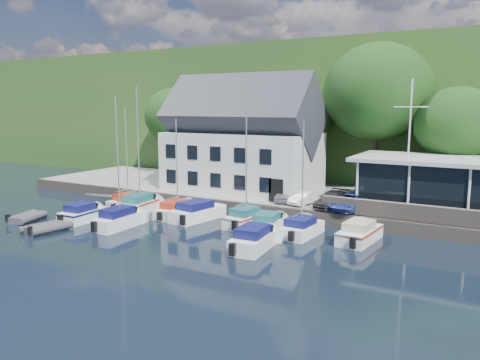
% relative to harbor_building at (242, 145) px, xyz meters
% --- Properties ---
extents(ground, '(180.00, 180.00, 0.00)m').
position_rel_harbor_building_xyz_m(ground, '(7.00, -16.50, -5.35)').
color(ground, black).
rests_on(ground, ground).
extents(quay, '(60.00, 13.00, 1.00)m').
position_rel_harbor_building_xyz_m(quay, '(7.00, 1.00, -4.85)').
color(quay, gray).
rests_on(quay, ground).
extents(quay_face, '(60.00, 0.30, 1.00)m').
position_rel_harbor_building_xyz_m(quay_face, '(7.00, -5.50, -4.85)').
color(quay_face, '#6F6258').
rests_on(quay_face, ground).
extents(hillside, '(160.00, 75.00, 16.00)m').
position_rel_harbor_building_xyz_m(hillside, '(7.00, 45.50, 2.65)').
color(hillside, '#29531F').
rests_on(hillside, ground).
extents(field_patch, '(50.00, 30.00, 0.30)m').
position_rel_harbor_building_xyz_m(field_patch, '(15.00, 53.50, 10.80)').
color(field_patch, '#4D5B2D').
rests_on(field_patch, hillside).
extents(harbor_building, '(14.40, 8.20, 8.70)m').
position_rel_harbor_building_xyz_m(harbor_building, '(0.00, 0.00, 0.00)').
color(harbor_building, silver).
rests_on(harbor_building, quay).
extents(club_pavilion, '(13.20, 7.20, 4.10)m').
position_rel_harbor_building_xyz_m(club_pavilion, '(18.00, -0.50, -2.30)').
color(club_pavilion, black).
rests_on(club_pavilion, quay).
extents(seawall, '(18.00, 0.50, 1.20)m').
position_rel_harbor_building_xyz_m(seawall, '(19.00, -5.10, -3.75)').
color(seawall, '#6F6258').
rests_on(seawall, quay).
extents(gangway, '(1.20, 6.00, 1.40)m').
position_rel_harbor_building_xyz_m(gangway, '(-9.50, -7.50, -5.35)').
color(gangway, '#BCBBC0').
rests_on(gangway, ground).
extents(car_silver, '(2.60, 3.93, 1.24)m').
position_rel_harbor_building_xyz_m(car_silver, '(5.89, -3.20, -3.73)').
color(car_silver, silver).
rests_on(car_silver, quay).
extents(car_white, '(1.99, 3.55, 1.11)m').
position_rel_harbor_building_xyz_m(car_white, '(7.90, -3.50, -3.80)').
color(car_white, silver).
rests_on(car_white, quay).
extents(car_dgrey, '(1.98, 4.40, 1.25)m').
position_rel_harbor_building_xyz_m(car_dgrey, '(10.19, -3.57, -3.72)').
color(car_dgrey, '#2D2C31').
rests_on(car_dgrey, quay).
extents(car_blue, '(2.27, 4.23, 1.37)m').
position_rel_harbor_building_xyz_m(car_blue, '(11.82, -3.78, -3.66)').
color(car_blue, navy).
rests_on(car_blue, quay).
extents(flagpole, '(2.39, 0.20, 9.94)m').
position_rel_harbor_building_xyz_m(flagpole, '(15.82, -3.40, 0.62)').
color(flagpole, silver).
rests_on(flagpole, quay).
extents(tree_0, '(7.46, 7.46, 10.20)m').
position_rel_harbor_building_xyz_m(tree_0, '(-12.40, 5.97, 0.75)').
color(tree_0, black).
rests_on(tree_0, quay).
extents(tree_2, '(7.44, 7.44, 10.16)m').
position_rel_harbor_building_xyz_m(tree_2, '(3.09, 5.54, 0.73)').
color(tree_2, black).
rests_on(tree_2, quay).
extents(tree_3, '(10.18, 10.18, 13.92)m').
position_rel_harbor_building_xyz_m(tree_3, '(11.11, 6.24, 2.61)').
color(tree_3, black).
rests_on(tree_3, quay).
extents(tree_4, '(7.09, 7.09, 9.69)m').
position_rel_harbor_building_xyz_m(tree_4, '(18.23, 4.76, 0.50)').
color(tree_4, black).
rests_on(tree_4, quay).
extents(boat_r1_0, '(2.37, 5.61, 8.69)m').
position_rel_harbor_building_xyz_m(boat_r1_0, '(-6.74, -8.61, -1.01)').
color(boat_r1_0, white).
rests_on(boat_r1_0, ground).
extents(boat_r1_1, '(2.66, 6.66, 9.59)m').
position_rel_harbor_building_xyz_m(boat_r1_1, '(-4.96, -9.09, -0.55)').
color(boat_r1_1, white).
rests_on(boat_r1_1, ground).
extents(boat_r1_2, '(2.04, 6.16, 8.32)m').
position_rel_harbor_building_xyz_m(boat_r1_2, '(-1.14, -8.83, -1.19)').
color(boat_r1_2, white).
rests_on(boat_r1_2, ground).
extents(boat_r1_3, '(3.38, 7.27, 1.56)m').
position_rel_harbor_building_xyz_m(boat_r1_3, '(0.89, -8.89, -4.57)').
color(boat_r1_3, white).
rests_on(boat_r1_3, ground).
extents(boat_r1_4, '(2.48, 5.89, 9.10)m').
position_rel_harbor_building_xyz_m(boat_r1_4, '(5.27, -8.78, -0.80)').
color(boat_r1_4, white).
rests_on(boat_r1_4, ground).
extents(boat_r1_5, '(2.46, 5.43, 1.39)m').
position_rel_harbor_building_xyz_m(boat_r1_5, '(7.36, -9.30, -4.66)').
color(boat_r1_5, white).
rests_on(boat_r1_5, ground).
extents(boat_r1_6, '(2.39, 5.71, 8.35)m').
position_rel_harbor_building_xyz_m(boat_r1_6, '(9.95, -9.22, -1.18)').
color(boat_r1_6, white).
rests_on(boat_r1_6, ground).
extents(boat_r1_7, '(2.56, 6.30, 1.46)m').
position_rel_harbor_building_xyz_m(boat_r1_7, '(13.89, -8.64, -4.62)').
color(boat_r1_7, white).
rests_on(boat_r1_7, ground).
extents(boat_r2_0, '(2.33, 5.42, 1.47)m').
position_rel_harbor_building_xyz_m(boat_r2_0, '(-6.75, -13.82, -4.62)').
color(boat_r2_0, white).
rests_on(boat_r2_0, ground).
extents(boat_r2_1, '(2.06, 6.63, 9.50)m').
position_rel_harbor_building_xyz_m(boat_r2_1, '(-2.78, -13.76, -0.60)').
color(boat_r2_1, white).
rests_on(boat_r2_1, ground).
extents(boat_r2_3, '(2.58, 6.50, 1.53)m').
position_rel_harbor_building_xyz_m(boat_r2_3, '(8.48, -13.52, -4.58)').
color(boat_r2_3, white).
rests_on(boat_r2_3, ground).
extents(dinghy_0, '(2.76, 3.63, 0.75)m').
position_rel_harbor_building_xyz_m(dinghy_0, '(-10.63, -15.88, -4.97)').
color(dinghy_0, '#3D3D43').
rests_on(dinghy_0, ground).
extents(dinghy_1, '(2.48, 3.55, 0.76)m').
position_rel_harbor_building_xyz_m(dinghy_1, '(-6.56, -17.36, -4.97)').
color(dinghy_1, '#3D3D43').
rests_on(dinghy_1, ground).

